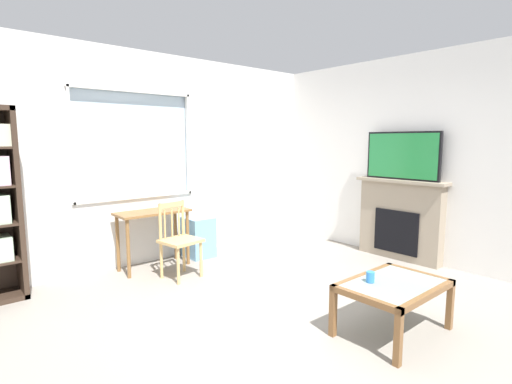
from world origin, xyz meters
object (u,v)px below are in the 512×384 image
object	(u,v)px
wooden_chair	(179,239)
tv	(402,156)
coffee_table	(393,290)
desk_under_window	(153,221)
sippy_cup	(370,277)
plastic_drawer_unit	(198,237)
fireplace	(400,219)

from	to	relation	value
wooden_chair	tv	bearing A→B (deg)	-26.63
wooden_chair	coffee_table	world-z (taller)	wooden_chair
desk_under_window	sippy_cup	distance (m)	2.85
desk_under_window	plastic_drawer_unit	world-z (taller)	desk_under_window
wooden_chair	coffee_table	distance (m)	2.50
plastic_drawer_unit	sippy_cup	size ratio (longest dim) A/B	6.22
fireplace	tv	bearing A→B (deg)	-180.00
wooden_chair	desk_under_window	bearing A→B (deg)	98.09
desk_under_window	tv	bearing A→B (deg)	-34.05
desk_under_window	fireplace	bearing A→B (deg)	-33.87
desk_under_window	wooden_chair	xyz separation A→B (m)	(0.07, -0.51, -0.14)
fireplace	wooden_chair	bearing A→B (deg)	153.53
plastic_drawer_unit	wooden_chair	bearing A→B (deg)	-138.11
fireplace	sippy_cup	size ratio (longest dim) A/B	13.95
sippy_cup	tv	bearing A→B (deg)	23.48
desk_under_window	coffee_table	bearing A→B (deg)	-75.58
coffee_table	sippy_cup	size ratio (longest dim) A/B	10.16
coffee_table	sippy_cup	xyz separation A→B (m)	(-0.14, 0.14, 0.11)
desk_under_window	coffee_table	xyz separation A→B (m)	(0.75, -2.92, -0.23)
plastic_drawer_unit	tv	xyz separation A→B (m)	(2.04, -1.90, 1.15)
tv	wooden_chair	bearing A→B (deg)	153.37
plastic_drawer_unit	coffee_table	world-z (taller)	plastic_drawer_unit
plastic_drawer_unit	desk_under_window	bearing A→B (deg)	-175.93
plastic_drawer_unit	fireplace	size ratio (longest dim) A/B	0.45
fireplace	tv	size ratio (longest dim) A/B	1.21
coffee_table	tv	bearing A→B (deg)	28.10
plastic_drawer_unit	coffee_table	distance (m)	2.97
fireplace	coffee_table	xyz separation A→B (m)	(-2.01, -1.06, -0.18)
desk_under_window	wooden_chair	size ratio (longest dim) A/B	1.01
plastic_drawer_unit	tv	size ratio (longest dim) A/B	0.54
fireplace	sippy_cup	world-z (taller)	fireplace
tv	sippy_cup	size ratio (longest dim) A/B	11.50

